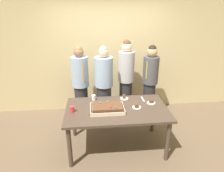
# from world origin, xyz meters

# --- Properties ---
(ground_plane) EXTENTS (12.00, 12.00, 0.00)m
(ground_plane) POSITION_xyz_m (0.00, 0.00, 0.00)
(ground_plane) COLOR brown
(interior_back_panel) EXTENTS (8.00, 0.12, 3.00)m
(interior_back_panel) POSITION_xyz_m (0.00, 1.60, 1.50)
(interior_back_panel) COLOR #CCB784
(interior_back_panel) RESTS_ON ground_plane
(party_table) EXTENTS (1.71, 0.99, 0.77)m
(party_table) POSITION_xyz_m (0.00, 0.00, 0.68)
(party_table) COLOR #47382D
(party_table) RESTS_ON ground_plane
(sheet_cake) EXTENTS (0.55, 0.40, 0.12)m
(sheet_cake) POSITION_xyz_m (-0.17, -0.05, 0.82)
(sheet_cake) COLOR beige
(sheet_cake) RESTS_ON party_table
(plated_slice_near_left) EXTENTS (0.15, 0.15, 0.07)m
(plated_slice_near_left) POSITION_xyz_m (0.34, -0.01, 0.79)
(plated_slice_near_left) COLOR white
(plated_slice_near_left) RESTS_ON party_table
(plated_slice_near_right) EXTENTS (0.15, 0.15, 0.07)m
(plated_slice_near_right) POSITION_xyz_m (0.63, 0.14, 0.79)
(plated_slice_near_right) COLOR white
(plated_slice_near_right) RESTS_ON party_table
(plated_slice_far_left) EXTENTS (0.15, 0.15, 0.08)m
(plated_slice_far_left) POSITION_xyz_m (0.18, 0.37, 0.79)
(plated_slice_far_left) COLOR white
(plated_slice_far_left) RESTS_ON party_table
(drink_cup_nearest) EXTENTS (0.07, 0.07, 0.10)m
(drink_cup_nearest) POSITION_xyz_m (-0.73, -0.04, 0.82)
(drink_cup_nearest) COLOR red
(drink_cup_nearest) RESTS_ON party_table
(drink_cup_middle) EXTENTS (0.07, 0.07, 0.10)m
(drink_cup_middle) POSITION_xyz_m (-0.38, 0.36, 0.82)
(drink_cup_middle) COLOR white
(drink_cup_middle) RESTS_ON party_table
(cake_server_utensil) EXTENTS (0.03, 0.20, 0.01)m
(cake_server_utensil) POSITION_xyz_m (0.52, 0.30, 0.77)
(cake_server_utensil) COLOR silver
(cake_server_utensil) RESTS_ON party_table
(person_serving_front) EXTENTS (0.34, 0.34, 1.73)m
(person_serving_front) POSITION_xyz_m (0.33, 1.11, 0.90)
(person_serving_front) COLOR #28282D
(person_serving_front) RESTS_ON ground_plane
(person_green_shirt_behind) EXTENTS (0.37, 0.37, 1.66)m
(person_green_shirt_behind) POSITION_xyz_m (-0.16, 0.85, 0.85)
(person_green_shirt_behind) COLOR #28282D
(person_green_shirt_behind) RESTS_ON ground_plane
(person_striped_tie_right) EXTENTS (0.35, 0.35, 1.65)m
(person_striped_tie_right) POSITION_xyz_m (-0.64, 1.00, 0.85)
(person_striped_tie_right) COLOR #28282D
(person_striped_tie_right) RESTS_ON ground_plane
(person_far_right_suit) EXTENTS (0.32, 0.32, 1.64)m
(person_far_right_suit) POSITION_xyz_m (0.82, 0.95, 0.86)
(person_far_right_suit) COLOR #28282D
(person_far_right_suit) RESTS_ON ground_plane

